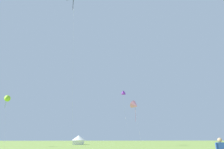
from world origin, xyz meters
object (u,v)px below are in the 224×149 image
(kite_lime_delta, at_px, (6,99))
(kite_pink_delta, at_px, (135,105))
(kite_purple_delta, at_px, (123,94))
(festival_tent_right, at_px, (79,139))

(kite_lime_delta, height_order, kite_pink_delta, kite_pink_delta)
(kite_purple_delta, xyz_separation_m, kite_pink_delta, (3.17, -2.66, -3.98))
(kite_lime_delta, bearing_deg, kite_purple_delta, 15.59)
(kite_pink_delta, bearing_deg, kite_lime_delta, -170.16)
(kite_purple_delta, bearing_deg, festival_tent_right, 156.50)
(kite_purple_delta, distance_m, festival_tent_right, 19.54)
(kite_lime_delta, bearing_deg, kite_pink_delta, 9.84)
(kite_purple_delta, bearing_deg, kite_pink_delta, -39.98)
(festival_tent_right, bearing_deg, kite_pink_delta, -27.21)
(kite_lime_delta, xyz_separation_m, kite_pink_delta, (33.58, 5.82, -0.07))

